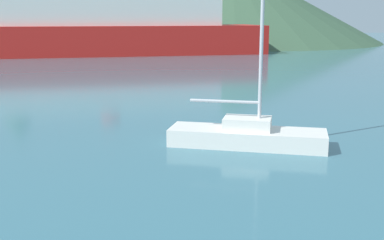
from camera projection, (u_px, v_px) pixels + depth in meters
sailboat_inner at (247, 133)px, 15.74m from camera, size 5.27×3.13×8.05m
ferry_distant at (108, 30)px, 53.79m from camera, size 35.58×11.33×7.82m
hill_central at (232, 2)px, 80.55m from camera, size 48.79×48.79×13.07m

